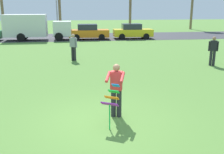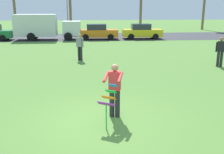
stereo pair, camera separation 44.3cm
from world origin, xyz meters
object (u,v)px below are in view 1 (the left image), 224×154
at_px(parked_car_orange, 89,32).
at_px(person_walker_near, 213,50).
at_px(streetlight_pole, 56,2).
at_px(parked_truck_white_box, 34,26).
at_px(kite_held, 112,100).
at_px(parked_car_yellow, 133,31).
at_px(person_kite_flyer, 116,88).
at_px(person_walker_far, 73,46).

bearing_deg(parked_car_orange, person_walker_near, -64.29).
bearing_deg(streetlight_pole, parked_car_orange, -64.21).
bearing_deg(parked_car_orange, streetlight_pole, 115.79).
bearing_deg(person_walker_near, parked_truck_white_box, 131.56).
height_order(kite_held, parked_car_yellow, parked_car_yellow).
bearing_deg(person_kite_flyer, parked_car_orange, 89.58).
xyz_separation_m(kite_held, parked_car_yellow, (5.16, 21.19, -0.09)).
xyz_separation_m(person_kite_flyer, parked_truck_white_box, (-5.44, 20.45, 0.46)).
xyz_separation_m(streetlight_pole, person_walker_near, (10.33, -21.43, -3.06)).
bearing_deg(person_walker_far, person_kite_flyer, -81.54).
height_order(kite_held, person_walker_far, person_walker_far).
height_order(person_kite_flyer, streetlight_pole, streetlight_pole).
xyz_separation_m(kite_held, parked_truck_white_box, (-5.20, 21.19, 0.55)).
relative_size(kite_held, person_walker_near, 0.72).
distance_m(person_kite_flyer, parked_truck_white_box, 21.17).
relative_size(person_kite_flyer, person_walker_far, 1.00).
bearing_deg(parked_truck_white_box, kite_held, -76.21).
xyz_separation_m(person_kite_flyer, streetlight_pole, (-3.53, 28.07, 3.05)).
height_order(parked_truck_white_box, parked_car_yellow, parked_truck_white_box).
distance_m(person_kite_flyer, person_walker_far, 9.38).
bearing_deg(parked_car_yellow, person_kite_flyer, -103.51).
bearing_deg(person_kite_flyer, kite_held, -108.23).
height_order(streetlight_pole, person_walker_far, streetlight_pole).
distance_m(parked_car_orange, parked_car_yellow, 4.76).
xyz_separation_m(parked_truck_white_box, person_walker_near, (12.24, -13.81, -0.48)).
height_order(person_kite_flyer, parked_car_yellow, person_kite_flyer).
distance_m(person_kite_flyer, streetlight_pole, 28.46).
relative_size(parked_truck_white_box, parked_car_yellow, 1.58).
bearing_deg(streetlight_pole, person_walker_far, -83.47).
bearing_deg(parked_truck_white_box, person_walker_far, -70.02).
height_order(parked_car_orange, person_walker_far, person_walker_far).
bearing_deg(parked_truck_white_box, person_kite_flyer, -75.10).
xyz_separation_m(parked_car_yellow, person_walker_near, (1.88, -13.81, 0.16)).
relative_size(person_kite_flyer, person_walker_near, 1.00).
relative_size(parked_car_yellow, person_walker_far, 2.46).
distance_m(parked_car_orange, person_walker_far, 11.28).
xyz_separation_m(kite_held, streetlight_pole, (-3.29, 28.81, 3.14)).
relative_size(person_kite_flyer, parked_car_orange, 0.41).
bearing_deg(person_walker_far, parked_car_orange, 82.21).
distance_m(parked_truck_white_box, person_walker_far, 11.90).
relative_size(parked_car_yellow, person_walker_near, 2.46).
distance_m(parked_truck_white_box, person_walker_near, 18.46).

